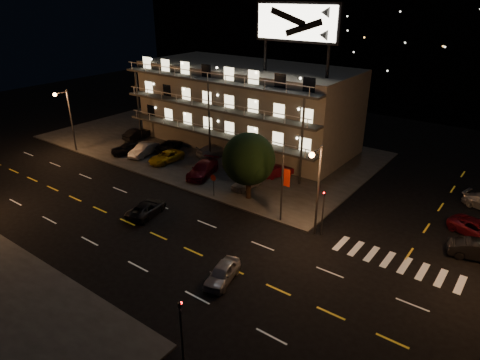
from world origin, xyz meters
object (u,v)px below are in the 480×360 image
Objects in this scene: tree at (248,160)px; lot_car_2 at (166,157)px; road_car_west at (147,209)px; lot_car_7 at (215,150)px; lot_car_4 at (246,182)px; road_car_east at (222,273)px; side_car_0 at (479,251)px.

lot_car_2 is (-13.62, 2.06, -3.36)m from tree.
lot_car_2 is at bearing -64.46° from road_car_west.
lot_car_7 is (3.38, 5.13, 0.05)m from lot_car_2.
road_car_east is at bearing -52.25° from lot_car_4.
side_car_0 is (20.41, 2.16, -3.42)m from tree.
lot_car_7 is 1.07× the size of side_car_0.
tree reaches higher than side_car_0.
side_car_0 is at bearing 9.26° from lot_car_4.
road_car_west is at bearing -124.38° from tree.
tree is at bearing 81.03° from side_car_0.
lot_car_2 reaches higher than road_car_east.
road_car_west is (-11.85, 3.54, -0.03)m from road_car_east.
tree reaches higher than road_car_east.
side_car_0 is (21.91, 0.37, -0.04)m from lot_car_4.
lot_car_2 is at bearing 131.82° from road_car_east.
road_car_west is at bearing 150.20° from road_car_east.
lot_car_4 is at bearing 129.90° from tree.
lot_car_2 is 1.20× the size of road_car_east.
lot_car_4 is (-1.49, 1.79, -3.38)m from tree.
side_car_0 is (30.66, -5.03, -0.11)m from lot_car_7.
side_car_0 is 28.09m from road_car_west.
tree is 20.81m from side_car_0.
lot_car_2 reaches higher than lot_car_4.
tree is 1.47× the size of lot_car_2.
side_car_0 is 1.00× the size of road_car_west.
lot_car_2 is 34.04m from side_car_0.
lot_car_2 is at bearing 78.46° from lot_car_7.
lot_car_7 reaches higher than lot_car_4.
side_car_0 reaches higher than lot_car_2.
tree is at bearing -41.81° from lot_car_4.
lot_car_7 is 1.07× the size of road_car_west.
tree is 14.18m from lot_car_2.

